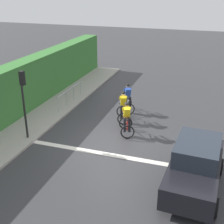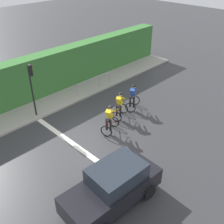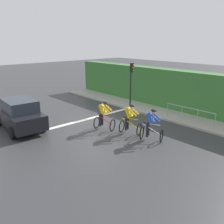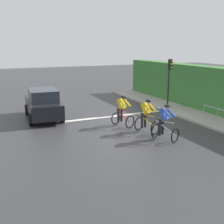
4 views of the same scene
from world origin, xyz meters
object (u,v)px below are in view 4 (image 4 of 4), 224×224
object	(u,v)px
cyclist_lead	(165,123)
traffic_light_near_crossing	(169,77)
cyclist_mid	(122,112)
car_black	(43,104)
cyclist_second	(146,117)

from	to	relation	value
cyclist_lead	traffic_light_near_crossing	world-z (taller)	traffic_light_near_crossing
cyclist_mid	car_black	bearing A→B (deg)	-43.32
cyclist_mid	traffic_light_near_crossing	world-z (taller)	traffic_light_near_crossing
cyclist_lead	cyclist_second	bearing A→B (deg)	-84.21
cyclist_lead	traffic_light_near_crossing	xyz separation A→B (m)	(-3.57, -4.79, 1.43)
cyclist_lead	car_black	size ratio (longest dim) A/B	0.40
cyclist_lead	car_black	bearing A→B (deg)	-55.21
cyclist_second	car_black	world-z (taller)	car_black
car_black	cyclist_second	bearing A→B (deg)	130.84
cyclist_second	cyclist_lead	bearing A→B (deg)	95.79
car_black	cyclist_lead	bearing A→B (deg)	124.79
cyclist_lead	cyclist_mid	bearing A→B (deg)	-75.11
cyclist_lead	traffic_light_near_crossing	bearing A→B (deg)	-126.71
cyclist_second	cyclist_mid	distance (m)	1.57
traffic_light_near_crossing	car_black	bearing A→B (deg)	-9.42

